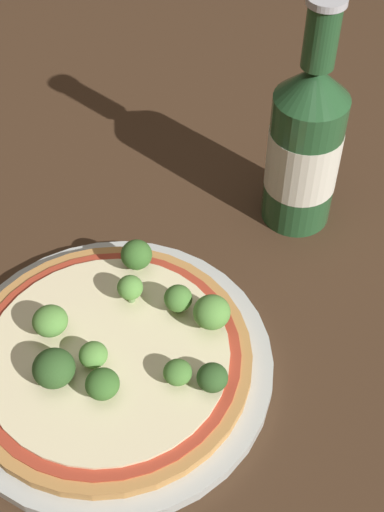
{
  "coord_description": "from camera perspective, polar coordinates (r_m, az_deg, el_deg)",
  "views": [
    {
      "loc": [
        0.26,
        -0.25,
        0.52
      ],
      "look_at": [
        0.03,
        0.09,
        0.06
      ],
      "focal_mm": 50.0,
      "sensor_mm": 36.0,
      "label": 1
    }
  ],
  "objects": [
    {
      "name": "broccoli_floret_3",
      "position": [
        0.57,
        -1.16,
        -9.31
      ],
      "size": [
        0.02,
        0.02,
        0.02
      ],
      "color": "#6B8E51",
      "rests_on": "pizza"
    },
    {
      "name": "ground_plane",
      "position": [
        0.64,
        -6.83,
        -7.16
      ],
      "size": [
        3.0,
        3.0,
        0.0
      ],
      "primitive_type": "plane",
      "color": "#3D2819"
    },
    {
      "name": "broccoli_floret_1",
      "position": [
        0.61,
        -1.12,
        -3.43
      ],
      "size": [
        0.02,
        0.02,
        0.03
      ],
      "color": "#6B8E51",
      "rests_on": "pizza"
    },
    {
      "name": "broccoli_floret_8",
      "position": [
        0.57,
        1.64,
        -9.71
      ],
      "size": [
        0.03,
        0.03,
        0.02
      ],
      "color": "#6B8E51",
      "rests_on": "pizza"
    },
    {
      "name": "broccoli_floret_9",
      "position": [
        0.57,
        -7.18,
        -10.14
      ],
      "size": [
        0.03,
        0.03,
        0.03
      ],
      "color": "#6B8E51",
      "rests_on": "pizza"
    },
    {
      "name": "broccoli_floret_5",
      "position": [
        0.62,
        -5.14,
        -2.46
      ],
      "size": [
        0.02,
        0.02,
        0.03
      ],
      "color": "#6B8E51",
      "rests_on": "pizza"
    },
    {
      "name": "broccoli_floret_7",
      "position": [
        0.64,
        -4.46,
        0.09
      ],
      "size": [
        0.03,
        0.03,
        0.03
      ],
      "color": "#6B8E51",
      "rests_on": "pizza"
    },
    {
      "name": "plate",
      "position": [
        0.62,
        -6.4,
        -8.61
      ],
      "size": [
        0.27,
        0.27,
        0.01
      ],
      "color": "#B2B7B2",
      "rests_on": "ground_plane"
    },
    {
      "name": "beer_bottle",
      "position": [
        0.68,
        9.02,
        8.75
      ],
      "size": [
        0.07,
        0.07,
        0.24
      ],
      "color": "#234C28",
      "rests_on": "ground_plane"
    },
    {
      "name": "pizza",
      "position": [
        0.61,
        -6.74,
        -7.97
      ],
      "size": [
        0.24,
        0.24,
        0.01
      ],
      "color": "#B77F42",
      "rests_on": "plate"
    },
    {
      "name": "broccoli_floret_2",
      "position": [
        0.6,
        1.59,
        -4.52
      ],
      "size": [
        0.03,
        0.03,
        0.03
      ],
      "color": "#6B8E51",
      "rests_on": "pizza"
    },
    {
      "name": "broccoli_floret_4",
      "position": [
        0.58,
        -11.0,
        -8.81
      ],
      "size": [
        0.03,
        0.03,
        0.03
      ],
      "color": "#6B8E51",
      "rests_on": "pizza"
    },
    {
      "name": "broccoli_floret_6",
      "position": [
        0.6,
        -11.28,
        -5.13
      ],
      "size": [
        0.03,
        0.03,
        0.03
      ],
      "color": "#6B8E51",
      "rests_on": "pizza"
    },
    {
      "name": "broccoli_floret_0",
      "position": [
        0.58,
        -7.9,
        -7.85
      ],
      "size": [
        0.02,
        0.02,
        0.02
      ],
      "color": "#6B8E51",
      "rests_on": "pizza"
    }
  ]
}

